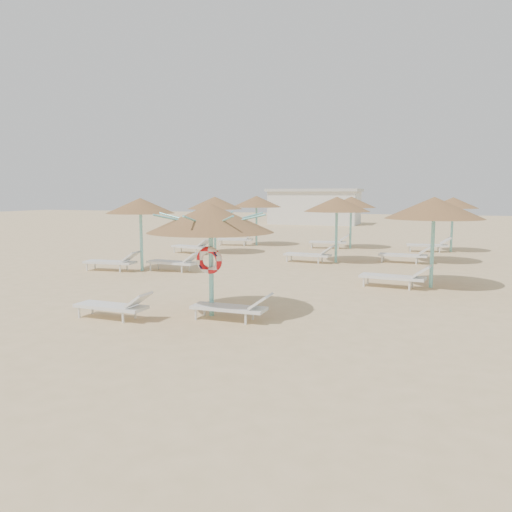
% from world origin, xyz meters
% --- Properties ---
extents(ground, '(120.00, 120.00, 0.00)m').
position_xyz_m(ground, '(0.00, 0.00, 0.00)').
color(ground, '#DDB986').
rests_on(ground, ground).
extents(main_palapa, '(2.89, 2.89, 2.59)m').
position_xyz_m(main_palapa, '(-0.28, -0.34, 2.25)').
color(main_palapa, '#7BD5D1').
rests_on(main_palapa, ground).
extents(lounger_main_a, '(1.84, 0.62, 0.66)m').
position_xyz_m(lounger_main_a, '(-2.18, -1.37, 0.32)').
color(lounger_main_a, white).
rests_on(lounger_main_a, ground).
extents(lounger_main_b, '(1.81, 0.56, 0.66)m').
position_xyz_m(lounger_main_b, '(0.38, -0.60, 0.31)').
color(lounger_main_b, white).
rests_on(lounger_main_b, ground).
extents(palapa_field, '(14.10, 12.80, 2.72)m').
position_xyz_m(palapa_field, '(0.02, 10.51, 2.31)').
color(palapa_field, '#7BD5D1').
rests_on(palapa_field, ground).
extents(service_hut, '(8.40, 4.40, 3.25)m').
position_xyz_m(service_hut, '(-6.00, 35.00, 1.64)').
color(service_hut, silver).
rests_on(service_hut, ground).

